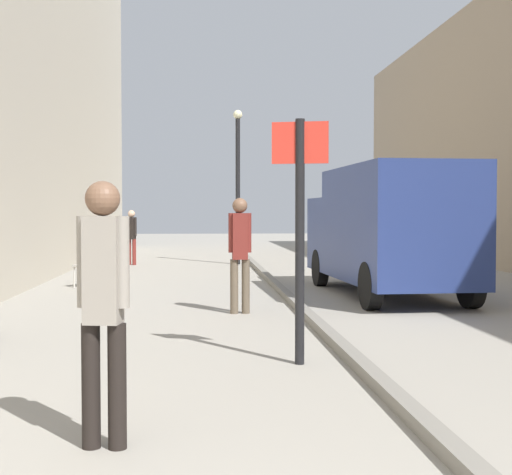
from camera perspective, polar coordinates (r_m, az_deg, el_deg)
ground_plane at (r=13.37m, az=-4.29°, el=-4.91°), size 80.00×80.00×0.00m
kerb_strip at (r=13.47m, az=2.47°, el=-4.60°), size 0.16×40.00×0.12m
pedestrian_main_foreground at (r=11.32m, az=-1.30°, el=-0.76°), size 0.37×0.24×1.84m
pedestrian_mid_block at (r=4.97m, az=-12.12°, el=-4.50°), size 0.36×0.24×1.83m
pedestrian_far_crossing at (r=22.10m, az=-9.93°, el=0.33°), size 0.32×0.25×1.68m
delivery_van at (r=13.94m, az=10.39°, el=0.77°), size 2.19×5.58×2.46m
street_sign_post at (r=7.54m, az=3.53°, el=1.48°), size 0.59×0.19×2.60m
lamp_post at (r=22.06m, az=-1.47°, el=4.92°), size 0.28×0.28×4.76m
cafe_chair_near_window at (r=15.71m, az=-13.15°, el=-1.92°), size 0.60×0.60×0.94m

